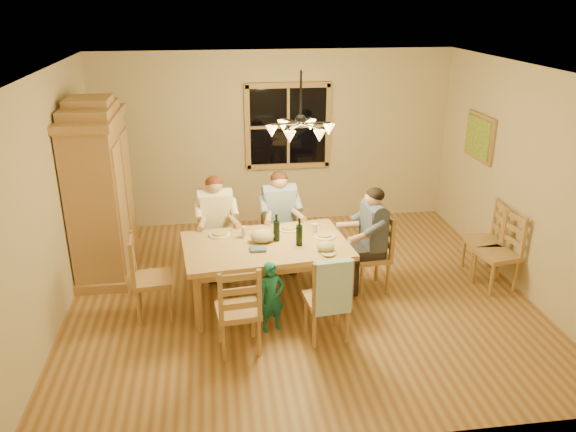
{
  "coord_description": "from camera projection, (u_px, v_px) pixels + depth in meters",
  "views": [
    {
      "loc": [
        -0.96,
        -6.02,
        3.44
      ],
      "look_at": [
        -0.13,
        0.1,
        1.0
      ],
      "focal_mm": 35.0,
      "sensor_mm": 36.0,
      "label": 1
    }
  ],
  "objects": [
    {
      "name": "towel",
      "position": [
        333.0,
        287.0,
        5.65
      ],
      "size": [
        0.39,
        0.14,
        0.58
      ],
      "primitive_type": "cube",
      "rotation": [
        0.0,
        0.0,
        0.1
      ],
      "color": "#ACD7EA",
      "rests_on": "chair_near_right"
    },
    {
      "name": "chair_end_left",
      "position": [
        153.0,
        291.0,
        6.38
      ],
      "size": [
        0.46,
        0.48,
        0.99
      ],
      "rotation": [
        0.0,
        0.0,
        -1.47
      ],
      "color": "#A57249",
      "rests_on": "floor"
    },
    {
      "name": "plate_plaid",
      "position": [
        289.0,
        229.0,
        6.88
      ],
      "size": [
        0.26,
        0.26,
        0.02
      ],
      "primitive_type": "cylinder",
      "color": "white",
      "rests_on": "dining_table"
    },
    {
      "name": "armoire",
      "position": [
        101.0,
        195.0,
        7.18
      ],
      "size": [
        0.66,
        1.4,
        2.3
      ],
      "color": "#9A6E42",
      "rests_on": "floor"
    },
    {
      "name": "floor",
      "position": [
        299.0,
        294.0,
        6.94
      ],
      "size": [
        5.5,
        5.5,
        0.0
      ],
      "primitive_type": "plane",
      "color": "brown",
      "rests_on": "ground"
    },
    {
      "name": "dining_table",
      "position": [
        266.0,
        251.0,
        6.54
      ],
      "size": [
        1.99,
        1.34,
        0.76
      ],
      "rotation": [
        0.0,
        0.0,
        0.1
      ],
      "color": "tan",
      "rests_on": "floor"
    },
    {
      "name": "child",
      "position": [
        272.0,
        297.0,
        6.06
      ],
      "size": [
        0.34,
        0.27,
        0.81
      ],
      "primitive_type": "imported",
      "rotation": [
        0.0,
        0.0,
        0.3
      ],
      "color": "#176A64",
      "rests_on": "floor"
    },
    {
      "name": "chair_near_left",
      "position": [
        238.0,
        323.0,
        5.76
      ],
      "size": [
        0.48,
        0.46,
        0.99
      ],
      "rotation": [
        0.0,
        0.0,
        0.1
      ],
      "color": "#A57249",
      "rests_on": "floor"
    },
    {
      "name": "chair_spare_front",
      "position": [
        495.0,
        265.0,
        6.99
      ],
      "size": [
        0.49,
        0.5,
        0.99
      ],
      "rotation": [
        0.0,
        0.0,
        1.73
      ],
      "color": "#A57249",
      "rests_on": "floor"
    },
    {
      "name": "plate_slate",
      "position": [
        325.0,
        236.0,
        6.67
      ],
      "size": [
        0.26,
        0.26,
        0.02
      ],
      "primitive_type": "cylinder",
      "color": "white",
      "rests_on": "dining_table"
    },
    {
      "name": "cloth_bundle",
      "position": [
        262.0,
        236.0,
        6.51
      ],
      "size": [
        0.28,
        0.22,
        0.15
      ],
      "primitive_type": "ellipsoid",
      "color": "tan",
      "rests_on": "dining_table"
    },
    {
      "name": "plate_woman",
      "position": [
        220.0,
        234.0,
        6.72
      ],
      "size": [
        0.26,
        0.26,
        0.02
      ],
      "primitive_type": "cylinder",
      "color": "white",
      "rests_on": "dining_table"
    },
    {
      "name": "window",
      "position": [
        288.0,
        126.0,
        8.67
      ],
      "size": [
        1.3,
        0.06,
        1.3
      ],
      "color": "black",
      "rests_on": "wall_back"
    },
    {
      "name": "painting",
      "position": [
        479.0,
        137.0,
        7.8
      ],
      "size": [
        0.06,
        0.78,
        0.64
      ],
      "color": "#9A6E42",
      "rests_on": "wall_right"
    },
    {
      "name": "cap",
      "position": [
        326.0,
        246.0,
        6.3
      ],
      "size": [
        0.2,
        0.2,
        0.11
      ],
      "primitive_type": "ellipsoid",
      "color": "tan",
      "rests_on": "dining_table"
    },
    {
      "name": "chair_near_right",
      "position": [
        326.0,
        312.0,
        5.97
      ],
      "size": [
        0.48,
        0.46,
        0.99
      ],
      "rotation": [
        0.0,
        0.0,
        0.1
      ],
      "color": "#A57249",
      "rests_on": "floor"
    },
    {
      "name": "adult_slate_man",
      "position": [
        372.0,
        227.0,
        6.76
      ],
      "size": [
        0.46,
        0.42,
        0.87
      ],
      "rotation": [
        0.0,
        0.0,
        1.67
      ],
      "color": "#434D6C",
      "rests_on": "floor"
    },
    {
      "name": "chair_far_left",
      "position": [
        218.0,
        251.0,
        7.37
      ],
      "size": [
        0.48,
        0.46,
        0.99
      ],
      "rotation": [
        0.0,
        0.0,
        3.24
      ],
      "color": "#A57249",
      "rests_on": "floor"
    },
    {
      "name": "wine_glass_a",
      "position": [
        244.0,
        232.0,
        6.63
      ],
      "size": [
        0.06,
        0.06,
        0.14
      ],
      "primitive_type": "cylinder",
      "color": "silver",
      "rests_on": "dining_table"
    },
    {
      "name": "wall_back",
      "position": [
        275.0,
        139.0,
        8.74
      ],
      "size": [
        5.5,
        0.02,
        2.7
      ],
      "primitive_type": "cube",
      "color": "#CCBB90",
      "rests_on": "floor"
    },
    {
      "name": "ceiling",
      "position": [
        301.0,
        70.0,
        5.95
      ],
      "size": [
        5.5,
        5.0,
        0.02
      ],
      "primitive_type": "cube",
      "color": "white",
      "rests_on": "wall_back"
    },
    {
      "name": "chair_end_right",
      "position": [
        370.0,
        267.0,
        6.96
      ],
      "size": [
        0.46,
        0.48,
        0.99
      ],
      "rotation": [
        0.0,
        0.0,
        1.67
      ],
      "color": "#A57249",
      "rests_on": "floor"
    },
    {
      "name": "adult_woman",
      "position": [
        216.0,
        213.0,
        7.18
      ],
      "size": [
        0.42,
        0.46,
        0.87
      ],
      "rotation": [
        0.0,
        0.0,
        3.24
      ],
      "color": "#F6E5BE",
      "rests_on": "floor"
    },
    {
      "name": "chair_spare_back",
      "position": [
        481.0,
        252.0,
        7.34
      ],
      "size": [
        0.47,
        0.49,
        0.99
      ],
      "rotation": [
        0.0,
        0.0,
        1.44
      ],
      "color": "#A57249",
      "rests_on": "floor"
    },
    {
      "name": "wall_right",
      "position": [
        524.0,
        181.0,
        6.79
      ],
      "size": [
        0.02,
        5.0,
        2.7
      ],
      "primitive_type": "cube",
      "color": "#CCBB90",
      "rests_on": "floor"
    },
    {
      "name": "napkin",
      "position": [
        258.0,
        249.0,
        6.32
      ],
      "size": [
        0.19,
        0.16,
        0.03
      ],
      "primitive_type": "cube",
      "rotation": [
        0.0,
        0.0,
        0.1
      ],
      "color": "#465B81",
      "rests_on": "dining_table"
    },
    {
      "name": "chair_far_right",
      "position": [
        280.0,
        245.0,
        7.56
      ],
      "size": [
        0.48,
        0.46,
        0.99
      ],
      "rotation": [
        0.0,
        0.0,
        3.24
      ],
      "color": "#A57249",
      "rests_on": "floor"
    },
    {
      "name": "wine_bottle_b",
      "position": [
        299.0,
        232.0,
        6.4
      ],
      "size": [
        0.08,
        0.08,
        0.33
      ],
      "primitive_type": "cylinder",
      "color": "black",
      "rests_on": "dining_table"
    },
    {
      "name": "chandelier",
      "position": [
        301.0,
        128.0,
        6.17
      ],
      "size": [
        0.77,
        0.68,
        0.71
      ],
      "color": "black",
      "rests_on": "ceiling"
    },
    {
      "name": "wall_left",
      "position": [
        50.0,
        202.0,
        6.09
      ],
      "size": [
        0.02,
        5.0,
        2.7
      ],
      "primitive_type": "cube",
      "color": "#CCBB90",
      "rests_on": "floor"
    },
    {
      "name": "wine_bottle_a",
      "position": [
        277.0,
        228.0,
        6.52
      ],
      "size": [
        0.08,
        0.08,
        0.33
      ],
      "primitive_type": "cylinder",
      "color": "black",
      "rests_on": "dining_table"
    },
    {
      "name": "adult_plaid_man",
      "position": [
        280.0,
        208.0,
        7.36
      ],
      "size": [
        0.42,
        0.46,
        0.87
      ],
      "rotation": [
        0.0,
        0.0,
        3.24
      ],
      "color": "#33578E",
      "rests_on": "floor"
    },
    {
      "name": "wine_glass_b",
      "position": [
        314.0,
        229.0,
        6.72
      ],
      "size": [
        0.06,
        0.06,
        0.14
      ],
      "primitive_type": "cylinder",
      "color": "silver",
      "rests_on": "dining_table"
    }
  ]
}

